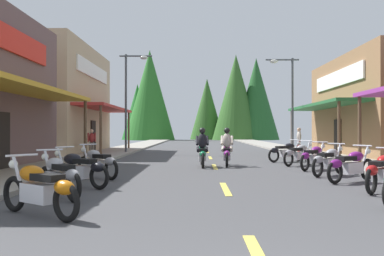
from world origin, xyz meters
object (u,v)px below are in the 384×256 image
object	(u,v)px
streetlamp_left	(131,89)
motorcycle_parked_left_3	(98,162)
motorcycle_parked_left_2	(79,168)
pedestrian_waiting	(299,139)
motorcycle_parked_right_6	(286,151)
pedestrian_browsing	(92,141)
motorcycle_parked_right_4	(314,157)
motorcycle_parked_left_1	(59,175)
rider_cruising_lead	(202,151)
motorcycle_parked_right_1	(382,171)
motorcycle_parked_right_3	(329,161)
rider_cruising_trailing	(227,150)
motorcycle_parked_left_0	(40,188)
motorcycle_parked_right_2	(351,165)
streetlamp_right	(287,91)
motorcycle_parked_right_5	(299,154)

from	to	relation	value
streetlamp_left	motorcycle_parked_left_3	size ratio (longest dim) A/B	3.86
motorcycle_parked_left_2	pedestrian_waiting	size ratio (longest dim) A/B	1.15
motorcycle_parked_right_6	pedestrian_browsing	world-z (taller)	pedestrian_browsing
streetlamp_left	pedestrian_browsing	xyz separation A→B (m)	(-1.85, -2.41, -3.16)
motorcycle_parked_right_4	motorcycle_parked_left_1	distance (m)	9.85
motorcycle_parked_left_3	rider_cruising_lead	xyz separation A→B (m)	(3.24, 4.08, 0.17)
streetlamp_left	motorcycle_parked_right_6	bearing A→B (deg)	-39.58
motorcycle_parked_left_2	motorcycle_parked_right_1	bearing A→B (deg)	-152.50
motorcycle_parked_right_3	motorcycle_parked_left_1	size ratio (longest dim) A/B	0.95
rider_cruising_lead	rider_cruising_trailing	xyz separation A→B (m)	(1.01, 0.41, 0.00)
motorcycle_parked_right_1	rider_cruising_lead	size ratio (longest dim) A/B	0.79
motorcycle_parked_right_3	streetlamp_left	bearing A→B (deg)	77.06
motorcycle_parked_left_0	rider_cruising_trailing	size ratio (longest dim) A/B	0.83
pedestrian_browsing	motorcycle_parked_left_0	bearing A→B (deg)	-41.04
motorcycle_parked_left_1	motorcycle_parked_right_2	bearing A→B (deg)	-108.73
streetlamp_left	motorcycle_parked_left_2	size ratio (longest dim) A/B	3.33
motorcycle_parked_left_2	rider_cruising_lead	bearing A→B (deg)	-85.31
streetlamp_right	motorcycle_parked_left_1	size ratio (longest dim) A/B	3.48
motorcycle_parked_right_3	motorcycle_parked_left_0	world-z (taller)	same
motorcycle_parked_right_4	pedestrian_browsing	distance (m)	13.31
motorcycle_parked_left_3	pedestrian_waiting	distance (m)	15.70
rider_cruising_trailing	motorcycle_parked_right_5	bearing A→B (deg)	-79.70
rider_cruising_lead	pedestrian_waiting	xyz separation A→B (m)	(5.90, 8.68, 0.28)
motorcycle_parked_right_6	motorcycle_parked_left_0	size ratio (longest dim) A/B	1.06
motorcycle_parked_right_1	motorcycle_parked_left_3	bearing A→B (deg)	110.36
motorcycle_parked_right_3	pedestrian_browsing	bearing A→B (deg)	88.35
motorcycle_parked_right_2	rider_cruising_trailing	world-z (taller)	rider_cruising_trailing
pedestrian_browsing	pedestrian_waiting	xyz separation A→B (m)	(12.10, 1.48, 0.06)
motorcycle_parked_right_4	motorcycle_parked_left_2	distance (m)	8.83
motorcycle_parked_right_1	rider_cruising_trailing	distance (m)	7.88
motorcycle_parked_left_2	pedestrian_browsing	size ratio (longest dim) A/B	1.22
motorcycle_parked_right_4	streetlamp_left	bearing A→B (deg)	78.08
motorcycle_parked_right_1	rider_cruising_trailing	xyz separation A→B (m)	(-3.18, 7.21, 0.17)
motorcycle_parked_right_3	motorcycle_parked_left_0	size ratio (longest dim) A/B	0.90
motorcycle_parked_right_1	motorcycle_parked_right_2	bearing A→B (deg)	42.86
motorcycle_parked_left_2	pedestrian_browsing	bearing A→B (deg)	-45.22
motorcycle_parked_right_5	rider_cruising_lead	size ratio (longest dim) A/B	0.77
motorcycle_parked_right_1	motorcycle_parked_right_2	distance (m)	1.81
motorcycle_parked_right_1	streetlamp_right	bearing A→B (deg)	36.40
streetlamp_right	motorcycle_parked_right_5	size ratio (longest dim) A/B	3.57
motorcycle_parked_right_1	motorcycle_parked_left_2	distance (m)	7.44
motorcycle_parked_right_6	motorcycle_parked_right_2	bearing A→B (deg)	-118.99
motorcycle_parked_right_3	rider_cruising_lead	size ratio (longest dim) A/B	0.75
motorcycle_parked_left_1	motorcycle_parked_right_5	bearing A→B (deg)	-80.27
pedestrian_browsing	rider_cruising_trailing	bearing A→B (deg)	-5.40
motorcycle_parked_left_3	streetlamp_right	bearing A→B (deg)	-78.81
motorcycle_parked_right_2	pedestrian_browsing	bearing A→B (deg)	94.76
motorcycle_parked_left_1	rider_cruising_trailing	distance (m)	9.30
motorcycle_parked_right_3	pedestrian_waiting	bearing A→B (deg)	35.02
motorcycle_parked_right_3	motorcycle_parked_right_6	world-z (taller)	same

